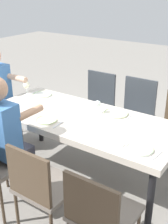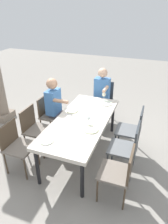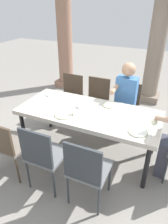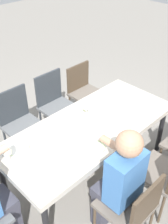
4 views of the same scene
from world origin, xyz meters
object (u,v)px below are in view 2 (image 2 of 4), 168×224
at_px(plate_3, 106,104).
at_px(chair_west_south, 120,171).
at_px(diner_man_white, 56,107).
at_px(plate_1, 91,129).
at_px(dining_table, 82,122).
at_px(chair_head_east, 103,98).
at_px(chair_east_north, 49,113).
at_px(diner_woman_green, 101,95).
at_px(chair_mid_north, 34,127).
at_px(chair_mid_south, 128,146).
at_px(wine_glass_3, 104,95).
at_px(wine_glass_1, 88,118).
at_px(plate_2, 72,111).
at_px(chair_east_south, 133,128).
at_px(chair_west_north, 16,144).
at_px(plate_0, 47,140).

bearing_deg(plate_3, chair_west_south, -158.01).
height_order(diner_man_white, plate_1, diner_man_white).
relative_size(dining_table, chair_head_east, 2.19).
height_order(chair_east_north, diner_woman_green, diner_woman_green).
distance_m(chair_mid_north, plate_3, 1.50).
height_order(chair_mid_south, plate_3, chair_mid_south).
bearing_deg(wine_glass_3, wine_glass_1, -179.42).
bearing_deg(chair_mid_north, plate_2, -53.10).
distance_m(dining_table, chair_east_south, 0.95).
xyz_separation_m(chair_west_south, chair_mid_south, (0.55, -0.01, 0.03)).
xyz_separation_m(chair_mid_north, chair_mid_south, (-0.00, -1.73, 0.02)).
xyz_separation_m(chair_east_south, diner_man_white, (-0.00, 1.55, 0.17)).
bearing_deg(plate_2, chair_mid_north, 126.90).
distance_m(chair_mid_south, diner_man_white, 1.66).
distance_m(plate_1, plate_2, 0.73).
height_order(chair_east_north, chair_east_south, chair_east_south).
height_order(chair_west_north, chair_mid_north, chair_mid_north).
xyz_separation_m(chair_mid_south, wine_glass_3, (1.13, 0.72, 0.32)).
bearing_deg(chair_west_north, wine_glass_1, -56.99).
distance_m(plate_2, wine_glass_3, 0.82).
relative_size(chair_mid_south, diner_woman_green, 0.71).
bearing_deg(plate_3, dining_table, 161.99).
relative_size(chair_west_north, wine_glass_3, 5.13).
relative_size(chair_head_east, diner_man_white, 0.72).
height_order(chair_mid_south, diner_woman_green, diner_woman_green).
xyz_separation_m(chair_mid_north, plate_0, (-0.56, -0.60, 0.23)).
relative_size(chair_west_south, plate_1, 3.39).
distance_m(chair_west_north, diner_woman_green, 2.19).
bearing_deg(diner_woman_green, wine_glass_1, -173.36).
height_order(diner_man_white, plate_0, diner_man_white).
relative_size(chair_west_north, wine_glass_1, 5.82).
height_order(chair_west_north, wine_glass_3, wine_glass_3).
bearing_deg(chair_mid_north, chair_head_east, -27.67).
xyz_separation_m(chair_head_east, plate_0, (-2.21, 0.26, 0.21)).
relative_size(chair_mid_south, wine_glass_1, 6.24).
distance_m(chair_east_north, chair_east_south, 1.73).
xyz_separation_m(dining_table, diner_woman_green, (1.24, -0.00, 0.03)).
bearing_deg(diner_man_white, plate_1, -123.18).
distance_m(dining_table, plate_1, 0.37).
xyz_separation_m(dining_table, plate_1, (-0.26, -0.26, 0.07)).
distance_m(diner_woman_green, plate_0, 2.03).
height_order(dining_table, chair_east_north, chair_east_north).
height_order(dining_table, wine_glass_3, wine_glass_3).
bearing_deg(diner_man_white, chair_west_north, 171.01).
distance_m(diner_woman_green, wine_glass_3, 0.39).
distance_m(chair_mid_north, wine_glass_1, 1.08).
bearing_deg(wine_glass_3, chair_mid_north, 138.06).
bearing_deg(plate_2, diner_woman_green, -15.64).
xyz_separation_m(chair_mid_north, wine_glass_3, (1.13, -1.01, 0.34)).
bearing_deg(wine_glass_3, dining_table, 170.83).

